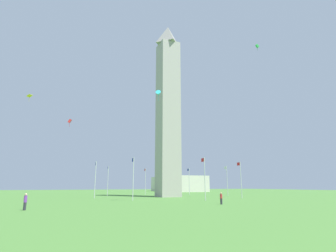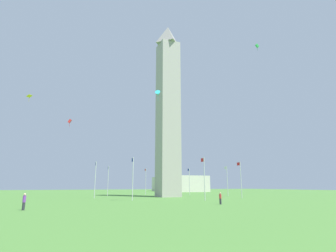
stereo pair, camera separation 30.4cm
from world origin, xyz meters
TOP-DOWN VIEW (x-y plane):
  - ground_plane at (0.00, 0.00)m, footprint 260.00×260.00m
  - obelisk_monument at (0.00, 0.00)m, footprint 4.84×4.84m
  - flagpole_n at (16.75, 0.00)m, footprint 1.12×0.14m
  - flagpole_ne at (11.86, 11.80)m, footprint 1.12×0.14m
  - flagpole_e at (0.06, 16.68)m, footprint 1.12×0.14m
  - flagpole_se at (-11.73, 11.80)m, footprint 1.12×0.14m
  - flagpole_s at (-16.62, 0.00)m, footprint 1.12×0.14m
  - flagpole_sw at (-11.73, -11.80)m, footprint 1.12×0.14m
  - flagpole_w at (0.06, -16.68)m, footprint 1.12×0.14m
  - flagpole_nw at (11.86, -11.80)m, footprint 1.12×0.14m
  - person_red_shirt at (-26.18, 3.16)m, footprint 0.32×0.32m
  - person_purple_shirt at (-25.64, 27.48)m, footprint 0.32×0.32m
  - kite_green_box at (-17.57, -13.74)m, footprint 0.59×0.84m
  - kite_red_box at (-0.24, 22.68)m, footprint 0.60×0.84m
  - kite_cyan_delta at (-18.01, 9.49)m, footprint 1.46×1.38m
  - kite_yellow_diamond at (-5.80, 30.20)m, footprint 1.10×1.10m
  - distant_building at (54.35, -28.28)m, footprint 29.42×15.53m

SIDE VIEW (x-z plane):
  - ground_plane at x=0.00m, z-range 0.00..0.00m
  - person_red_shirt at x=-26.18m, z-range -0.01..1.61m
  - person_purple_shirt at x=-25.64m, z-range 0.00..1.74m
  - distant_building at x=54.35m, z-range 0.00..6.67m
  - flagpole_n at x=16.75m, z-range 0.38..7.97m
  - flagpole_ne at x=11.86m, z-range 0.38..7.97m
  - flagpole_e at x=0.06m, z-range 0.38..7.97m
  - flagpole_se at x=-11.73m, z-range 0.38..7.97m
  - flagpole_s at x=-16.62m, z-range 0.38..7.97m
  - flagpole_sw at x=-11.73m, z-range 0.38..7.97m
  - flagpole_w at x=0.06m, z-range 0.38..7.97m
  - flagpole_nw at x=11.86m, z-range 0.38..7.97m
  - kite_red_box at x=-0.24m, z-range 15.02..16.70m
  - kite_cyan_delta at x=-18.01m, z-range 17.05..18.93m
  - kite_yellow_diamond at x=-5.80m, z-range 17.95..19.27m
  - obelisk_monument at x=0.00m, z-range 0.00..44.04m
  - kite_green_box at x=-17.57m, z-range 31.60..33.20m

